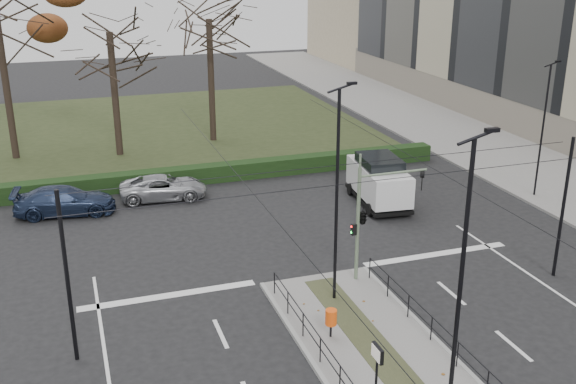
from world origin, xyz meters
The scene contains 18 objects.
ground centered at (0.00, 0.00, 0.00)m, with size 140.00×140.00×0.00m, color black.
median_island centered at (0.00, -2.50, 0.07)m, with size 4.40×15.00×0.14m, color slate.
sidewalk_east centered at (18.00, 22.00, 0.07)m, with size 8.00×90.00×0.14m, color slate.
park centered at (-6.00, 32.00, 0.05)m, with size 38.00×26.00×0.10m, color #252E17.
hedge centered at (-6.00, 18.60, 0.50)m, with size 38.00×1.00×1.00m, color black.
median_railing centered at (0.00, -2.60, 0.98)m, with size 4.14×13.24×0.92m.
catenary centered at (0.00, 1.62, 3.42)m, with size 20.00×34.00×6.00m.
traffic_light centered at (1.78, 4.13, 2.92)m, with size 3.25×1.86×4.78m.
litter_bin centered at (-1.14, 0.37, 0.89)m, with size 0.41×0.41×1.04m.
info_panel centered at (-1.49, -3.88, 1.91)m, with size 0.13×0.59×2.26m.
streetlamp_median_near centered at (0.24, -5.03, 4.54)m, with size 0.72×0.15×8.65m.
streetlamp_median_far centered at (0.05, 2.89, 4.41)m, with size 0.70×0.14×8.40m.
streetlamp_sidewalk centered at (15.00, 10.24, 3.87)m, with size 0.61×0.13×7.34m.
parked_car_third centered at (-9.60, 15.86, 0.73)m, with size 2.05×5.04×1.46m, color #1C2843.
parked_car_fourth centered at (-4.43, 16.54, 0.65)m, with size 2.17×4.71×1.31m, color #989A9F.
white_van centered at (6.36, 12.11, 1.35)m, with size 2.67×5.19×2.61m.
bare_tree_center centered at (0.76, 27.30, 7.89)m, with size 6.68×6.68×11.17m.
bare_tree_near centered at (-5.93, 25.74, 7.46)m, with size 6.34×6.34×10.56m.
Camera 1 is at (-9.09, -18.49, 12.84)m, focal length 42.00 mm.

